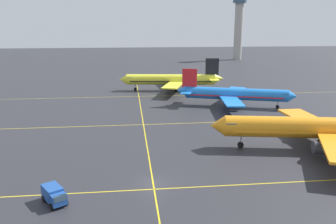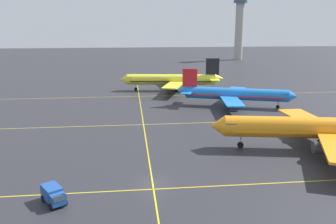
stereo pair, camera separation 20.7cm
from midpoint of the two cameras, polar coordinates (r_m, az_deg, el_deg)
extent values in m
plane|color=#28282D|center=(51.03, -2.55, -11.40)|extent=(600.00, 600.00, 0.00)
cylinder|color=orange|center=(67.60, 22.72, -2.36)|extent=(32.11, 9.61, 3.79)
cone|color=orange|center=(64.17, 7.94, -2.22)|extent=(3.24, 4.13, 3.72)
cube|color=orange|center=(75.84, 21.42, -1.00)|extent=(5.56, 15.10, 0.40)
cylinder|color=#333338|center=(72.79, 21.17, -2.65)|extent=(3.72, 2.69, 2.10)
cylinder|color=#333338|center=(63.41, 23.84, -5.32)|extent=(3.72, 2.69, 2.10)
cube|color=#385166|center=(64.22, 10.00, -1.77)|extent=(2.41, 3.76, 0.70)
cube|color=orange|center=(67.73, 22.68, -2.74)|extent=(29.60, 9.17, 0.36)
cylinder|color=#99999E|center=(65.32, 11.64, -4.33)|extent=(0.28, 0.28, 1.65)
cylinder|color=black|center=(65.67, 11.59, -5.24)|extent=(1.16, 0.64, 1.10)
cylinder|color=#99999E|center=(71.27, 23.42, -3.67)|extent=(0.28, 0.28, 1.65)
cylinder|color=black|center=(71.59, 23.33, -4.51)|extent=(1.16, 0.64, 1.10)
cylinder|color=#99999E|center=(66.64, 24.84, -5.01)|extent=(0.28, 0.28, 1.65)
cylinder|color=black|center=(66.99, 24.75, -5.90)|extent=(1.16, 0.64, 1.10)
cylinder|color=blue|center=(97.32, 10.89, 2.88)|extent=(26.86, 11.66, 3.23)
cone|color=blue|center=(98.22, 19.51, 2.43)|extent=(3.10, 3.70, 3.17)
cone|color=blue|center=(98.61, 2.16, 3.47)|extent=(3.55, 3.77, 3.07)
cube|color=red|center=(97.66, 3.47, 5.53)|extent=(3.97, 1.58, 5.11)
cube|color=blue|center=(95.85, 2.96, 3.16)|extent=(3.98, 5.06, 0.20)
cube|color=blue|center=(100.81, 3.41, 3.69)|extent=(3.98, 5.06, 0.20)
cube|color=blue|center=(90.35, 10.23, 1.73)|extent=(5.82, 13.18, 0.34)
cube|color=blue|center=(104.54, 10.50, 3.38)|extent=(10.27, 13.25, 0.34)
cylinder|color=blue|center=(93.31, 10.89, 1.39)|extent=(3.31, 2.61, 1.79)
cylinder|color=blue|center=(101.97, 11.00, 2.46)|extent=(3.31, 2.61, 1.79)
cube|color=#385166|center=(97.89, 18.40, 2.76)|extent=(2.39, 3.31, 0.60)
cube|color=red|center=(97.40, 10.88, 2.65)|extent=(24.80, 11.00, 0.31)
cylinder|color=#99999E|center=(98.21, 17.30, 1.35)|extent=(0.24, 0.24, 1.40)
cylinder|color=black|center=(98.41, 17.26, 0.82)|extent=(1.01, 0.66, 0.94)
cylinder|color=#99999E|center=(95.62, 9.79, 1.46)|extent=(0.24, 0.24, 1.40)
cylinder|color=black|center=(95.82, 9.76, 0.91)|extent=(1.01, 0.66, 0.94)
cylinder|color=#99999E|center=(99.94, 9.89, 2.00)|extent=(0.24, 0.24, 1.40)
cylinder|color=black|center=(100.14, 9.87, 1.47)|extent=(1.01, 0.66, 0.94)
cylinder|color=yellow|center=(119.06, 0.39, 5.30)|extent=(29.77, 7.18, 3.51)
cone|color=yellow|center=(120.21, -7.29, 5.27)|extent=(2.81, 3.71, 3.44)
cone|color=yellow|center=(120.02, 8.21, 5.40)|extent=(3.35, 3.68, 3.33)
cube|color=black|center=(119.21, 7.12, 7.31)|extent=(4.44, 0.88, 5.54)
cube|color=yellow|center=(122.51, 7.14, 5.61)|extent=(3.53, 5.14, 0.22)
cube|color=yellow|center=(117.06, 7.43, 5.21)|extent=(3.53, 5.14, 0.22)
cube|color=yellow|center=(126.90, 0.82, 5.59)|extent=(5.95, 14.21, 0.37)
cube|color=yellow|center=(111.39, 0.84, 4.40)|extent=(9.09, 14.67, 0.37)
cylinder|color=black|center=(124.08, 0.31, 4.83)|extent=(3.36, 2.32, 1.94)
cylinder|color=black|center=(114.60, 0.28, 4.06)|extent=(3.36, 2.32, 1.94)
cube|color=#385166|center=(119.86, -6.28, 5.52)|extent=(2.05, 3.41, 0.65)
cube|color=black|center=(119.12, 0.38, 5.09)|extent=(27.43, 6.92, 0.33)
cylinder|color=#99999E|center=(120.09, -5.37, 4.22)|extent=(0.26, 0.26, 1.52)
cylinder|color=black|center=(120.26, -5.36, 3.74)|extent=(1.06, 0.54, 1.02)
cylinder|color=#99999E|center=(121.79, 1.26, 4.41)|extent=(0.26, 0.26, 1.52)
cylinder|color=black|center=(121.97, 1.26, 3.94)|extent=(1.06, 0.54, 1.02)
cylinder|color=#99999E|center=(117.06, 1.28, 4.02)|extent=(0.26, 0.26, 1.52)
cylinder|color=black|center=(117.24, 1.28, 3.53)|extent=(1.06, 0.54, 1.02)
cube|color=yellow|center=(49.24, -2.39, -12.39)|extent=(137.52, 0.20, 0.01)
cube|color=yellow|center=(79.22, -4.08, -2.04)|extent=(137.52, 0.20, 0.01)
cube|color=yellow|center=(110.40, -4.81, 2.56)|extent=(137.52, 0.20, 0.01)
cube|color=yellow|center=(79.22, -4.08, -2.04)|extent=(0.20, 105.88, 0.01)
cube|color=#1E4793|center=(47.89, -18.34, -12.29)|extent=(3.20, 3.55, 1.70)
cube|color=#1E4793|center=(46.30, -17.45, -13.37)|extent=(2.22, 2.06, 1.40)
cube|color=#385166|center=(45.73, -17.25, -13.23)|extent=(1.55, 1.15, 0.70)
cylinder|color=black|center=(46.39, -18.54, -14.38)|extent=(0.66, 0.83, 0.80)
cylinder|color=black|center=(46.95, -16.31, -13.84)|extent=(0.66, 0.83, 0.80)
cylinder|color=black|center=(48.60, -19.64, -13.11)|extent=(0.66, 0.83, 0.80)
cylinder|color=black|center=(49.14, -17.50, -12.62)|extent=(0.66, 0.83, 0.80)
cylinder|color=#ADA89E|center=(229.63, 11.31, 12.62)|extent=(5.20, 5.20, 34.44)
cylinder|color=#385166|center=(230.01, 11.54, 17.31)|extent=(8.40, 8.40, 3.20)
camera|label=1|loc=(0.10, -90.08, -0.02)|focal=37.60mm
camera|label=2|loc=(0.10, 89.92, 0.02)|focal=37.60mm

